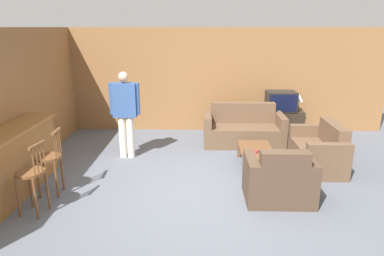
{
  "coord_description": "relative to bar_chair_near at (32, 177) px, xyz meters",
  "views": [
    {
      "loc": [
        0.06,
        -5.11,
        2.6
      ],
      "look_at": [
        -0.11,
        0.81,
        0.85
      ],
      "focal_mm": 32.0,
      "sensor_mm": 36.0,
      "label": 1
    }
  ],
  "objects": [
    {
      "name": "bar_chair_mid",
      "position": [
        0.0,
        0.6,
        0.0
      ],
      "size": [
        0.43,
        0.43,
        1.08
      ],
      "color": "brown",
      "rests_on": "ground_plane"
    },
    {
      "name": "wall_left",
      "position": [
        -0.93,
        2.02,
        0.73
      ],
      "size": [
        0.08,
        8.56,
        2.6
      ],
      "color": "olive",
      "rests_on": "ground_plane"
    },
    {
      "name": "bar_counter",
      "position": [
        -0.6,
        0.32,
        -0.03
      ],
      "size": [
        0.55,
        2.78,
        1.07
      ],
      "color": "brown",
      "rests_on": "ground_plane"
    },
    {
      "name": "bar_chair_near",
      "position": [
        0.0,
        0.0,
        0.0
      ],
      "size": [
        0.46,
        0.46,
        1.08
      ],
      "color": "brown",
      "rests_on": "ground_plane"
    },
    {
      "name": "wall_back",
      "position": [
        2.33,
        4.3,
        0.73
      ],
      "size": [
        9.4,
        0.08,
        2.6
      ],
      "color": "olive",
      "rests_on": "ground_plane"
    },
    {
      "name": "person_by_window",
      "position": [
        0.86,
        2.26,
        0.43
      ],
      "size": [
        0.61,
        0.2,
        1.77
      ],
      "color": "silver",
      "rests_on": "ground_plane"
    },
    {
      "name": "table_lamp",
      "position": [
        4.77,
        3.94,
        0.36
      ],
      "size": [
        0.24,
        0.24,
        0.43
      ],
      "color": "brown",
      "rests_on": "tv_unit"
    },
    {
      "name": "loveseat_right",
      "position": [
        4.65,
        1.81,
        -0.24
      ],
      "size": [
        0.77,
        1.33,
        0.88
      ],
      "color": "brown",
      "rests_on": "ground_plane"
    },
    {
      "name": "book_on_table",
      "position": [
        3.37,
        1.65,
        -0.19
      ],
      "size": [
        0.21,
        0.19,
        0.03
      ],
      "color": "maroon",
      "rests_on": "coffee_table"
    },
    {
      "name": "ground_plane",
      "position": [
        2.33,
        0.74,
        -0.57
      ],
      "size": [
        24.0,
        24.0,
        0.0
      ],
      "primitive_type": "plane",
      "color": "#565B66"
    },
    {
      "name": "couch_far",
      "position": [
        3.36,
        3.18,
        -0.24
      ],
      "size": [
        1.81,
        0.84,
        0.92
      ],
      "color": "brown",
      "rests_on": "ground_plane"
    },
    {
      "name": "tv_unit",
      "position": [
        4.35,
        3.94,
        -0.26
      ],
      "size": [
        1.12,
        0.48,
        0.62
      ],
      "color": "#2D2319",
      "rests_on": "ground_plane"
    },
    {
      "name": "armchair_near",
      "position": [
        3.6,
        0.49,
        -0.24
      ],
      "size": [
        1.03,
        0.8,
        0.89
      ],
      "color": "#4C3828",
      "rests_on": "ground_plane"
    },
    {
      "name": "coffee_table",
      "position": [
        3.45,
        1.81,
        -0.25
      ],
      "size": [
        0.62,
        1.1,
        0.36
      ],
      "color": "brown",
      "rests_on": "ground_plane"
    },
    {
      "name": "tv",
      "position": [
        4.35,
        3.94,
        0.29
      ],
      "size": [
        0.71,
        0.52,
        0.47
      ],
      "color": "black",
      "rests_on": "tv_unit"
    }
  ]
}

